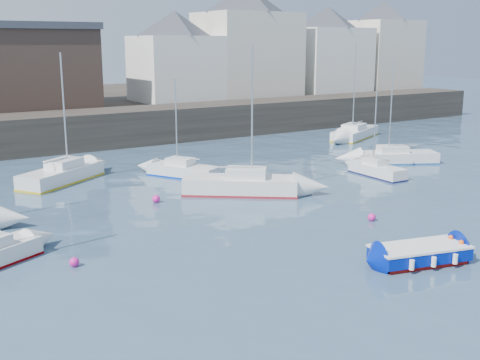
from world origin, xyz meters
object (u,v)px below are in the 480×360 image
sailboat_g (355,133)px  buoy_far (156,203)px  sailboat_f (183,170)px  blue_dinghy (420,253)px  sailboat_c (377,170)px  sailboat_h (62,174)px  buoy_near (75,266)px  sailboat_b (241,184)px  buoy_mid (372,221)px  sailboat_d (396,157)px

sailboat_g → buoy_far: size_ratio=19.37×
sailboat_f → sailboat_g: bearing=16.2°
blue_dinghy → sailboat_c: bearing=50.9°
sailboat_c → buoy_far: bearing=173.6°
sailboat_g → buoy_far: sailboat_g is taller
sailboat_f → sailboat_h: 7.71m
sailboat_c → buoy_near: bearing=-166.0°
sailboat_c → sailboat_f: 12.88m
sailboat_c → buoy_far: 15.34m
blue_dinghy → sailboat_b: bearing=89.8°
sailboat_b → buoy_far: sailboat_b is taller
buoy_near → sailboat_f: bearing=47.7°
blue_dinghy → buoy_mid: size_ratio=10.54×
blue_dinghy → sailboat_c: (10.23, 12.60, 0.01)m
buoy_far → sailboat_d: bearing=2.4°
sailboat_g → buoy_far: 27.63m
sailboat_g → buoy_near: sailboat_g is taller
buoy_near → buoy_far: size_ratio=0.89×
buoy_near → buoy_mid: 14.58m
blue_dinghy → sailboat_g: size_ratio=0.49×
sailboat_g → buoy_far: bearing=-156.1°
sailboat_c → buoy_mid: 10.55m
sailboat_b → sailboat_g: size_ratio=0.99×
buoy_mid → buoy_far: size_ratio=0.90×
buoy_far → buoy_near: bearing=-133.6°
sailboat_c → buoy_mid: (-7.62, -7.28, -0.43)m
sailboat_f → buoy_mid: sailboat_f is taller
blue_dinghy → sailboat_g: bearing=51.5°
buoy_mid → buoy_far: (-7.62, 8.98, 0.00)m
buoy_mid → sailboat_f: bearing=103.4°
sailboat_d → sailboat_f: bearing=164.6°
sailboat_h → buoy_mid: 19.80m
blue_dinghy → sailboat_g: (20.25, 25.48, 0.07)m
blue_dinghy → sailboat_d: (14.64, 15.14, 0.04)m
sailboat_f → buoy_mid: (3.34, -14.04, -0.45)m
buoy_mid → sailboat_b: bearing=107.5°
buoy_near → buoy_far: bearing=46.4°
blue_dinghy → buoy_mid: blue_dinghy is taller
sailboat_h → sailboat_b: bearing=-47.2°
sailboat_b → sailboat_g: 23.52m
sailboat_d → buoy_far: bearing=-177.6°
sailboat_g → buoy_mid: (-17.65, -20.15, -0.49)m
sailboat_c → sailboat_g: sailboat_g is taller
sailboat_d → buoy_near: size_ratio=19.16×
sailboat_d → sailboat_g: size_ratio=0.88×
sailboat_d → buoy_far: size_ratio=17.09×
blue_dinghy → sailboat_h: bearing=109.8°
sailboat_f → sailboat_h: size_ratio=0.79×
blue_dinghy → sailboat_g: sailboat_g is taller
sailboat_f → buoy_near: (-11.13, -12.25, -0.45)m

